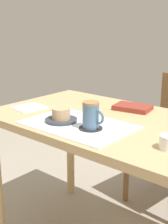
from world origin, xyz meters
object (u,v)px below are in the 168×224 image
object	(u,v)px
dining_table	(106,136)
small_book	(133,108)
coffee_mug	(91,115)
pastry_plate	(61,120)
pastry	(61,113)

from	to	relation	value
dining_table	small_book	xyz separation A→B (m)	(0.02, 0.20, 0.10)
coffee_mug	small_book	bearing A→B (deg)	94.88
pastry_plate	coffee_mug	world-z (taller)	coffee_mug
small_book	dining_table	bearing A→B (deg)	-105.41
pastry_plate	small_book	bearing A→B (deg)	70.57
pastry_plate	small_book	distance (m)	0.40
dining_table	coffee_mug	bearing A→B (deg)	-73.48
dining_table	pastry_plate	bearing A→B (deg)	-122.89
pastry	coffee_mug	world-z (taller)	coffee_mug
dining_table	pastry_plate	distance (m)	0.23
coffee_mug	dining_table	bearing A→B (deg)	106.52
dining_table	pastry	xyz separation A→B (m)	(-0.12, -0.18, 0.13)
dining_table	coffee_mug	size ratio (longest dim) A/B	10.01
dining_table	coffee_mug	xyz separation A→B (m)	(0.05, -0.17, 0.15)
dining_table	small_book	size ratio (longest dim) A/B	6.15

